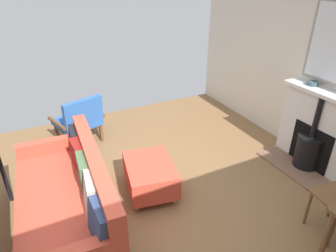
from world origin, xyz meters
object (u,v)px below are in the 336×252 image
(armchair_accent, at_px, (80,119))
(mantel_bowl_near, at_px, (312,83))
(sofa, at_px, (70,199))
(ottoman, at_px, (150,174))
(fireplace, at_px, (317,135))

(armchair_accent, bearing_deg, mantel_bowl_near, 147.92)
(sofa, height_order, ottoman, sofa)
(fireplace, relative_size, sofa, 0.64)
(sofa, bearing_deg, mantel_bowl_near, 179.02)
(fireplace, distance_m, sofa, 3.19)
(fireplace, height_order, sofa, fireplace)
(fireplace, distance_m, armchair_accent, 3.37)
(fireplace, xyz_separation_m, mantel_bowl_near, (-0.04, -0.29, 0.63))
(sofa, distance_m, armchair_accent, 1.73)
(mantel_bowl_near, height_order, armchair_accent, mantel_bowl_near)
(fireplace, bearing_deg, armchair_accent, -36.51)
(mantel_bowl_near, xyz_separation_m, armchair_accent, (2.75, -1.72, -0.68))
(ottoman, bearing_deg, armchair_accent, -71.71)
(mantel_bowl_near, bearing_deg, armchair_accent, -32.08)
(sofa, bearing_deg, fireplace, 173.87)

